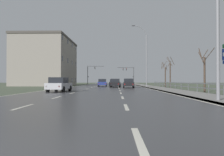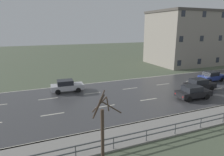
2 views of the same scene
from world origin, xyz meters
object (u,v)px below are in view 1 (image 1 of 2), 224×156
(street_lamp_midground, at_px, (146,57))
(brick_building, at_px, (47,62))
(car_near_right, at_px, (59,84))
(car_far_left, at_px, (115,83))
(car_mid_centre, at_px, (102,83))
(traffic_signal_left, at_px, (91,72))
(traffic_signal_right, at_px, (129,72))
(car_distant, at_px, (129,83))
(car_near_left, at_px, (114,83))
(street_lamp_foreground, at_px, (215,8))

(street_lamp_midground, height_order, brick_building, brick_building)
(street_lamp_midground, relative_size, car_near_right, 2.79)
(car_far_left, relative_size, car_mid_centre, 1.01)
(street_lamp_midground, xyz_separation_m, car_far_left, (-5.67, -0.72, -4.88))
(street_lamp_midground, relative_size, traffic_signal_left, 1.82)
(street_lamp_midground, relative_size, car_far_left, 2.79)
(traffic_signal_left, distance_m, car_far_left, 34.92)
(car_far_left, bearing_deg, street_lamp_midground, 10.33)
(traffic_signal_left, distance_m, brick_building, 21.44)
(traffic_signal_left, bearing_deg, car_far_left, -75.63)
(traffic_signal_right, height_order, car_far_left, traffic_signal_right)
(traffic_signal_left, height_order, car_distant, traffic_signal_left)
(street_lamp_midground, distance_m, car_far_left, 7.52)
(car_far_left, xyz_separation_m, car_near_left, (-0.39, 8.58, 0.00))
(car_near_right, xyz_separation_m, car_mid_centre, (3.27, 21.72, 0.00))
(car_far_left, distance_m, brick_building, 22.89)
(traffic_signal_right, bearing_deg, street_lamp_midground, -88.36)
(car_near_left, bearing_deg, car_mid_centre, -123.21)
(brick_building, bearing_deg, car_far_left, -39.25)
(car_far_left, relative_size, car_distant, 1.01)
(traffic_signal_right, height_order, car_near_left, traffic_signal_right)
(street_lamp_midground, distance_m, car_near_left, 11.06)
(car_near_right, xyz_separation_m, car_distant, (8.27, 13.23, 0.00))
(street_lamp_midground, xyz_separation_m, car_mid_centre, (-8.43, 4.52, -4.88))
(traffic_signal_right, relative_size, car_far_left, 1.42)
(street_lamp_foreground, distance_m, street_lamp_midground, 28.12)
(street_lamp_foreground, distance_m, car_near_left, 36.76)
(traffic_signal_left, bearing_deg, car_mid_centre, -78.33)
(street_lamp_midground, relative_size, car_mid_centre, 2.81)
(traffic_signal_left, xyz_separation_m, car_near_left, (8.23, -25.09, -3.45))
(traffic_signal_right, distance_m, car_near_right, 51.40)
(traffic_signal_right, bearing_deg, car_mid_centre, -104.74)
(street_lamp_midground, height_order, car_far_left, street_lamp_midground)
(street_lamp_foreground, bearing_deg, car_near_left, 99.60)
(car_distant, bearing_deg, car_mid_centre, 122.50)
(street_lamp_foreground, relative_size, brick_building, 0.59)
(car_mid_centre, height_order, car_near_left, same)
(street_lamp_foreground, relative_size, street_lamp_midground, 0.93)
(car_near_left, bearing_deg, traffic_signal_left, 110.29)
(traffic_signal_left, xyz_separation_m, car_near_right, (2.59, -50.13, -3.45))
(car_distant, bearing_deg, street_lamp_foreground, -79.84)
(car_distant, bearing_deg, traffic_signal_right, 88.17)
(car_near_right, distance_m, brick_building, 32.99)
(car_far_left, xyz_separation_m, car_distant, (2.24, -3.24, 0.00))
(traffic_signal_left, bearing_deg, street_lamp_midground, -66.54)
(brick_building, bearing_deg, car_mid_centre, -31.43)
(brick_building, bearing_deg, traffic_signal_left, 66.10)
(street_lamp_foreground, bearing_deg, traffic_signal_left, 103.20)
(car_near_right, height_order, car_distant, same)
(street_lamp_midground, distance_m, traffic_signal_left, 35.94)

